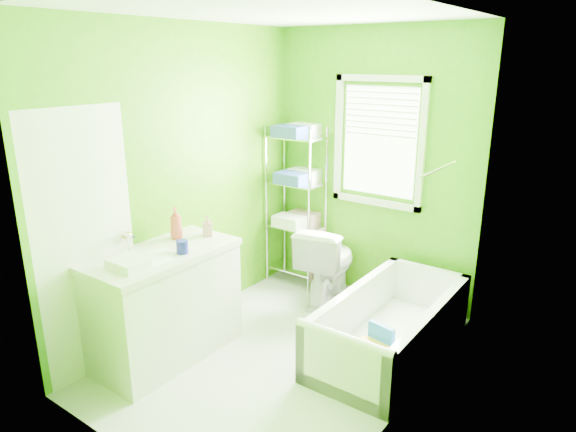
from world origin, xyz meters
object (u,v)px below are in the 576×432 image
Objects in this scene: vanity at (164,301)px; bathtub at (389,334)px; wire_shelf_unit at (298,189)px; toilet at (328,262)px.

bathtub is at bearing 36.77° from vanity.
wire_shelf_unit is at bearing 152.54° from bathtub.
vanity is 0.71× the size of wire_shelf_unit.
wire_shelf_unit is (0.02, 1.81, 0.55)m from vanity.
bathtub is at bearing -27.46° from wire_shelf_unit.
vanity is at bearing -90.71° from wire_shelf_unit.
bathtub is 2.03× the size of toilet.
toilet reaches higher than bathtub.
wire_shelf_unit is (-1.41, 0.73, 0.86)m from bathtub.
vanity is at bearing -143.23° from bathtub.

